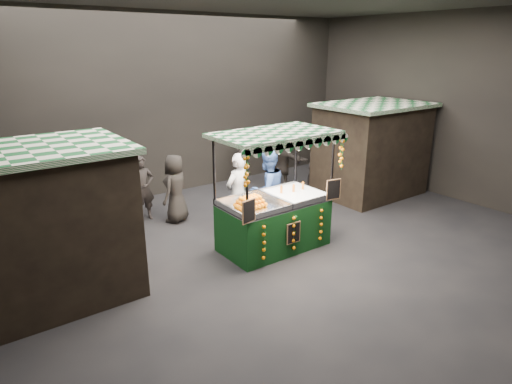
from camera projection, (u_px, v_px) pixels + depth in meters
ground at (285, 250)px, 9.19m from camera, size 12.00×12.00×0.00m
market_hall at (288, 86)px, 8.12m from camera, size 12.10×10.10×5.05m
neighbour_stall_left at (38, 226)px, 7.08m from camera, size 3.00×2.20×2.60m
neighbour_stall_right at (371, 149)px, 12.39m from camera, size 3.00×2.20×2.60m
juice_stall at (275, 214)px, 9.08m from camera, size 2.56×1.50×2.48m
vendor_grey at (238, 194)px, 9.76m from camera, size 0.78×0.61×1.88m
vendor_blue at (267, 190)px, 9.97m from camera, size 0.94×0.74×1.91m
shopper_0 at (143, 188)px, 10.60m from camera, size 0.61×0.42×1.60m
shopper_1 at (319, 164)px, 12.73m from camera, size 0.93×0.82×1.63m
shopper_2 at (129, 179)px, 10.93m from camera, size 1.11×0.51×1.85m
shopper_3 at (244, 160)px, 13.28m from camera, size 1.10×1.18×1.60m
shopper_4 at (175, 188)px, 10.49m from camera, size 0.97×0.89×1.66m
shopper_5 at (282, 160)px, 12.87m from camera, size 0.89×1.74×1.80m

